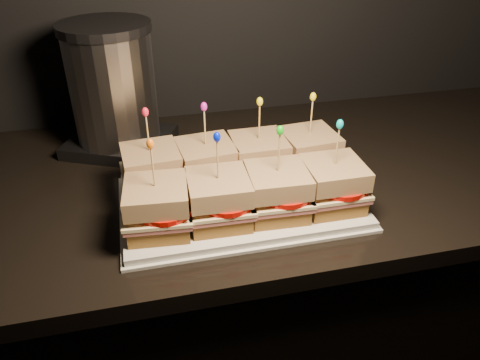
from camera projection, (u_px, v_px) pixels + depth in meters
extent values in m
cube|color=black|center=(281.00, 312.00, 1.24)|extent=(2.31, 0.61, 0.83)
cube|color=black|center=(290.00, 172.00, 1.01)|extent=(2.35, 0.65, 0.03)
cube|color=white|center=(240.00, 201.00, 0.87)|extent=(0.43, 0.27, 0.02)
cube|color=white|center=(240.00, 204.00, 0.88)|extent=(0.44, 0.28, 0.01)
cube|color=#573513|center=(154.00, 184.00, 0.88)|extent=(0.11, 0.11, 0.03)
cube|color=#C96061|center=(153.00, 176.00, 0.87)|extent=(0.12, 0.11, 0.01)
cube|color=#FCE5A7|center=(152.00, 172.00, 0.87)|extent=(0.12, 0.12, 0.01)
cylinder|color=red|center=(159.00, 170.00, 0.86)|extent=(0.10, 0.10, 0.01)
cube|color=brown|center=(151.00, 159.00, 0.85)|extent=(0.11, 0.11, 0.03)
cylinder|color=tan|center=(148.00, 135.00, 0.83)|extent=(0.00, 0.00, 0.09)
ellipsoid|color=red|center=(145.00, 112.00, 0.81)|extent=(0.01, 0.01, 0.02)
cube|color=#573513|center=(207.00, 177.00, 0.90)|extent=(0.11, 0.11, 0.03)
cube|color=#C96061|center=(207.00, 169.00, 0.89)|extent=(0.12, 0.12, 0.01)
cube|color=#FCE5A7|center=(206.00, 166.00, 0.89)|extent=(0.12, 0.12, 0.01)
cylinder|color=red|center=(213.00, 163.00, 0.88)|extent=(0.10, 0.10, 0.01)
cube|color=brown|center=(206.00, 153.00, 0.87)|extent=(0.11, 0.11, 0.03)
cylinder|color=tan|center=(205.00, 130.00, 0.85)|extent=(0.00, 0.00, 0.09)
ellipsoid|color=#D51DBB|center=(204.00, 107.00, 0.83)|extent=(0.01, 0.01, 0.02)
cube|color=#573513|center=(258.00, 171.00, 0.92)|extent=(0.10, 0.10, 0.03)
cube|color=#C96061|center=(258.00, 163.00, 0.91)|extent=(0.11, 0.11, 0.01)
cube|color=#FCE5A7|center=(258.00, 160.00, 0.91)|extent=(0.11, 0.11, 0.01)
cylinder|color=red|center=(265.00, 157.00, 0.90)|extent=(0.10, 0.10, 0.01)
cube|color=brown|center=(259.00, 147.00, 0.89)|extent=(0.10, 0.10, 0.03)
cylinder|color=tan|center=(259.00, 124.00, 0.87)|extent=(0.00, 0.00, 0.09)
ellipsoid|color=yellow|center=(260.00, 102.00, 0.84)|extent=(0.01, 0.01, 0.02)
cube|color=#573513|center=(307.00, 165.00, 0.94)|extent=(0.11, 0.11, 0.03)
cube|color=#C96061|center=(308.00, 157.00, 0.93)|extent=(0.12, 0.11, 0.01)
cube|color=#FCE5A7|center=(308.00, 154.00, 0.93)|extent=(0.12, 0.12, 0.01)
cylinder|color=red|center=(315.00, 152.00, 0.92)|extent=(0.10, 0.10, 0.01)
cube|color=brown|center=(309.00, 141.00, 0.91)|extent=(0.11, 0.11, 0.03)
cylinder|color=tan|center=(311.00, 119.00, 0.89)|extent=(0.00, 0.00, 0.09)
ellipsoid|color=yellow|center=(313.00, 97.00, 0.86)|extent=(0.01, 0.01, 0.02)
cube|color=#573513|center=(159.00, 222.00, 0.78)|extent=(0.11, 0.11, 0.03)
cube|color=#C96061|center=(158.00, 213.00, 0.77)|extent=(0.12, 0.11, 0.01)
cube|color=#FCE5A7|center=(158.00, 210.00, 0.77)|extent=(0.12, 0.12, 0.01)
cylinder|color=red|center=(165.00, 207.00, 0.76)|extent=(0.10, 0.10, 0.01)
cube|color=brown|center=(156.00, 195.00, 0.75)|extent=(0.11, 0.11, 0.03)
cylinder|color=tan|center=(153.00, 170.00, 0.73)|extent=(0.00, 0.00, 0.09)
ellipsoid|color=orange|center=(150.00, 144.00, 0.70)|extent=(0.01, 0.01, 0.02)
cube|color=#573513|center=(219.00, 213.00, 0.80)|extent=(0.10, 0.10, 0.03)
cube|color=#C96061|center=(219.00, 205.00, 0.79)|extent=(0.11, 0.11, 0.01)
cube|color=#FCE5A7|center=(219.00, 202.00, 0.79)|extent=(0.11, 0.11, 0.01)
cylinder|color=red|center=(226.00, 199.00, 0.78)|extent=(0.10, 0.10, 0.01)
cube|color=brown|center=(218.00, 187.00, 0.77)|extent=(0.10, 0.10, 0.03)
cylinder|color=tan|center=(218.00, 162.00, 0.75)|extent=(0.00, 0.00, 0.09)
ellipsoid|color=#0317D4|center=(217.00, 137.00, 0.72)|extent=(0.01, 0.01, 0.02)
cube|color=#573513|center=(276.00, 206.00, 0.82)|extent=(0.10, 0.10, 0.03)
cube|color=#C96061|center=(277.00, 197.00, 0.81)|extent=(0.11, 0.11, 0.01)
cube|color=#FCE5A7|center=(277.00, 194.00, 0.81)|extent=(0.12, 0.11, 0.01)
cylinder|color=red|center=(285.00, 191.00, 0.80)|extent=(0.10, 0.10, 0.01)
cube|color=brown|center=(278.00, 180.00, 0.79)|extent=(0.11, 0.11, 0.03)
cylinder|color=tan|center=(279.00, 155.00, 0.77)|extent=(0.00, 0.00, 0.09)
ellipsoid|color=#13BF12|center=(280.00, 130.00, 0.74)|extent=(0.01, 0.01, 0.02)
cube|color=#573513|center=(331.00, 198.00, 0.84)|extent=(0.10, 0.10, 0.03)
cube|color=#C96061|center=(332.00, 190.00, 0.83)|extent=(0.11, 0.11, 0.01)
cube|color=#FCE5A7|center=(332.00, 187.00, 0.83)|extent=(0.11, 0.11, 0.01)
cylinder|color=red|center=(340.00, 184.00, 0.82)|extent=(0.10, 0.10, 0.01)
cube|color=brown|center=(334.00, 173.00, 0.81)|extent=(0.10, 0.10, 0.03)
cylinder|color=tan|center=(337.00, 149.00, 0.79)|extent=(0.00, 0.00, 0.09)
ellipsoid|color=#03BAC0|center=(340.00, 124.00, 0.76)|extent=(0.01, 0.01, 0.02)
cube|color=#262628|center=(121.00, 142.00, 1.07)|extent=(0.27, 0.25, 0.03)
cylinder|color=silver|center=(113.00, 87.00, 1.00)|extent=(0.18, 0.18, 0.23)
cylinder|color=#262628|center=(104.00, 27.00, 0.93)|extent=(0.19, 0.19, 0.02)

